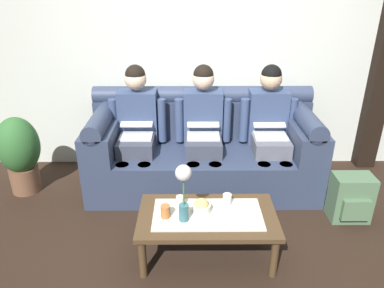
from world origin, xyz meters
TOP-DOWN VIEW (x-y plane):
  - ground_plane at (0.00, 0.00)m, footprint 14.00×14.00m
  - back_wall_patterned at (0.00, 1.70)m, footprint 6.00×0.12m
  - couch at (0.00, 1.17)m, footprint 2.22×0.88m
  - person_left at (-0.65, 1.17)m, footprint 0.56×0.67m
  - person_middle at (0.00, 1.17)m, footprint 0.56×0.67m
  - person_right at (0.65, 1.17)m, footprint 0.56×0.67m
  - coffee_table at (0.00, 0.09)m, footprint 1.03×0.57m
  - flower_vase at (-0.17, 0.02)m, footprint 0.11×0.11m
  - snack_bowl at (-0.04, 0.12)m, footprint 0.14×0.14m
  - cup_near_left at (0.16, 0.22)m, footprint 0.07×0.07m
  - cup_near_right at (-0.31, 0.05)m, footprint 0.07×0.07m
  - cup_far_center at (-0.21, 0.20)m, footprint 0.06×0.06m
  - backpack_right at (1.28, 0.53)m, footprint 0.34×0.26m
  - potted_plant at (-1.78, 1.03)m, footprint 0.40×0.40m

SIDE VIEW (x-z plane):
  - ground_plane at x=0.00m, z-range 0.00..0.00m
  - backpack_right at x=1.28m, z-range 0.00..0.42m
  - coffee_table at x=0.00m, z-range 0.13..0.51m
  - couch at x=0.00m, z-range -0.11..0.85m
  - cup_far_center at x=-0.21m, z-range 0.37..0.45m
  - snack_bowl at x=-0.04m, z-range 0.36..0.47m
  - cup_near_left at x=0.16m, z-range 0.37..0.45m
  - cup_near_right at x=-0.31m, z-range 0.37..0.47m
  - potted_plant at x=-1.78m, z-range 0.04..0.82m
  - person_right at x=0.65m, z-range 0.05..1.27m
  - person_middle at x=0.00m, z-range 0.05..1.27m
  - person_left at x=-0.65m, z-range 0.05..1.27m
  - flower_vase at x=-0.17m, z-range 0.44..0.88m
  - back_wall_patterned at x=0.00m, z-range 0.00..2.90m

